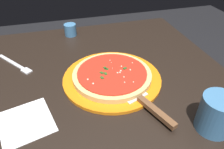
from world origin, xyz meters
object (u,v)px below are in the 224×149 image
napkin_folded_right (26,122)px  pizza (112,74)px  pizza_server (145,103)px  cup_small_sauce (70,30)px  cup_tall_drink (217,114)px  serving_plate (112,78)px  fork (16,65)px

napkin_folded_right → pizza: bearing=23.8°
pizza_server → cup_small_sauce: size_ratio=4.22×
cup_tall_drink → napkin_folded_right: cup_tall_drink is taller
pizza → cup_small_sauce: size_ratio=4.83×
cup_tall_drink → pizza: bearing=126.2°
serving_plate → fork: serving_plate is taller
cup_tall_drink → napkin_folded_right: 0.48m
napkin_folded_right → fork: fork is taller
cup_tall_drink → serving_plate: bearing=126.2°
cup_tall_drink → fork: 0.66m
cup_tall_drink → fork: cup_tall_drink is taller
pizza → pizza_server: pizza is taller
cup_small_sauce → fork: 0.29m
pizza → napkin_folded_right: bearing=-156.2°
cup_small_sauce → fork: cup_small_sauce is taller
cup_small_sauce → fork: size_ratio=0.33×
pizza_server → fork: pizza_server is taller
pizza → napkin_folded_right: (-0.26, -0.12, -0.02)m
pizza_server → cup_tall_drink: cup_tall_drink is taller
cup_tall_drink → pizza_server: bearing=140.6°
cup_small_sauce → fork: bearing=-138.4°
napkin_folded_right → serving_plate: bearing=23.8°
napkin_folded_right → fork: 0.29m
serving_plate → pizza: size_ratio=1.25×
fork → pizza: bearing=-29.0°
pizza_server → cup_small_sauce: bearing=105.9°
napkin_folded_right → cup_tall_drink: bearing=-17.4°
cup_tall_drink → cup_small_sauce: cup_tall_drink is taller
napkin_folded_right → cup_small_sauce: bearing=70.4°
pizza_server → napkin_folded_right: size_ratio=1.61×
serving_plate → fork: size_ratio=2.00×
pizza_server → napkin_folded_right: 0.32m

